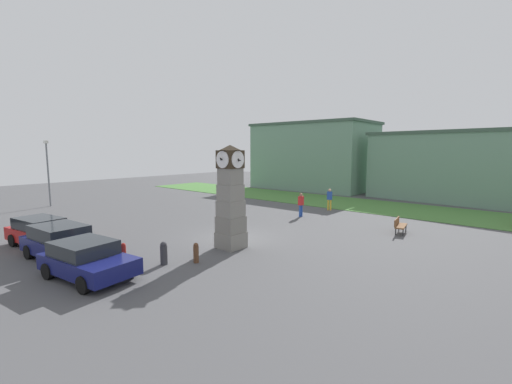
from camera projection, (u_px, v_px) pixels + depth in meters
The scene contains 15 objects.
ground_plane at pixel (232, 238), 19.32m from camera, with size 85.89×85.89×0.00m, color #4C4C4F.
clock_tower at pixel (231, 201), 17.10m from camera, with size 1.42×1.38×5.18m.
bollard_near_tower at pixel (124, 255), 14.43m from camera, with size 0.21×0.21×1.05m.
bollard_mid_row at pixel (164, 253), 14.79m from camera, with size 0.31×0.31×1.01m.
bollard_far_row at pixel (196, 253), 15.04m from camera, with size 0.24×0.24×0.90m.
car_navy_sedan at pixel (42, 232), 17.50m from camera, with size 4.63×2.39×1.48m.
car_near_tower at pixel (62, 242), 15.50m from camera, with size 4.64×2.37×1.54m.
car_by_building at pixel (87, 259), 13.23m from camera, with size 4.16×2.53×1.43m.
bench at pixel (400, 225), 20.30m from camera, with size 0.82×1.67×0.90m.
pedestrian_near_bench at pixel (330, 198), 27.93m from camera, with size 0.46×0.36×1.78m.
pedestrian_crossing_lot at pixel (301, 203), 25.22m from camera, with size 0.28×0.42×1.78m.
street_lamp_near_road at pixel (48, 168), 29.65m from camera, with size 0.50×0.24×5.71m.
warehouse_blue_far at pixel (314, 156), 43.39m from camera, with size 14.66×8.75×8.23m.
storefront_low_left at pixel (458, 166), 33.11m from camera, with size 16.05×9.13×6.71m.
grass_verge_far at pixel (342, 203), 31.90m from camera, with size 51.53×7.13×0.04m, color #477A38.
Camera 1 is at (13.44, -13.28, 4.97)m, focal length 24.00 mm.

